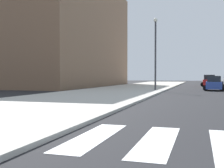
# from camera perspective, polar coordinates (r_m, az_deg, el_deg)

# --- Properties ---
(sidewalk_kerb_west) EXTENTS (10.00, 120.00, 0.15)m
(sidewalk_kerb_west) POSITION_cam_1_polar(r_m,az_deg,el_deg) (25.18, -3.31, -2.17)
(sidewalk_kerb_west) COLOR #B2ADA3
(sidewalk_kerb_west) RESTS_ON ground
(low_rise_brick_west) EXTENTS (16.00, 32.00, 18.12)m
(low_rise_brick_west) POSITION_cam_1_polar(r_m,az_deg,el_deg) (51.73, -10.09, 9.70)
(low_rise_brick_west) COLOR brown
(low_rise_brick_west) RESTS_ON ground
(car_blue_second) EXTENTS (2.56, 3.99, 1.75)m
(car_blue_second) POSITION_cam_1_polar(r_m,az_deg,el_deg) (36.08, 19.65, 0.05)
(car_blue_second) COLOR #2D479E
(car_blue_second) RESTS_ON ground
(car_red_third) EXTENTS (2.72, 4.35, 1.95)m
(car_red_third) POSITION_cam_1_polar(r_m,az_deg,el_deg) (49.71, 18.78, 0.55)
(car_red_third) COLOR red
(car_red_third) RESTS_ON ground
(street_lamp) EXTENTS (0.44, 0.44, 8.15)m
(street_lamp) POSITION_cam_1_polar(r_m,az_deg,el_deg) (33.07, 8.66, 7.09)
(street_lamp) COLOR #38383D
(street_lamp) RESTS_ON sidewalk_kerb_west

